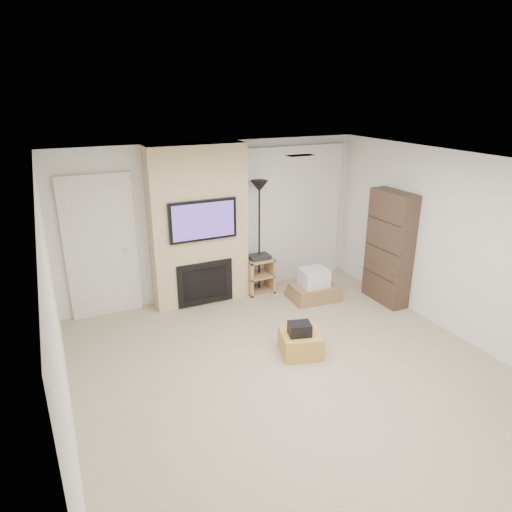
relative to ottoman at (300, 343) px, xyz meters
name	(u,v)px	position (x,y,z in m)	size (l,w,h in m)	color
floor	(298,377)	(-0.29, -0.46, -0.15)	(5.00, 5.50, 0.00)	tan
ceiling	(306,167)	(-0.29, -0.46, 2.35)	(5.00, 5.50, 0.00)	white
wall_back	(215,220)	(-0.29, 2.29, 1.10)	(5.00, 2.50, 0.00)	white
wall_left	(57,329)	(-2.79, -0.46, 1.10)	(5.50, 2.50, 0.00)	white
wall_right	(466,250)	(2.21, -0.46, 1.10)	(5.50, 2.50, 0.00)	white
hvac_vent	(301,156)	(0.11, 0.34, 2.35)	(0.35, 0.18, 0.01)	silver
ottoman	(300,343)	(0.00, 0.00, 0.00)	(0.50, 0.50, 0.30)	gold
black_bag	(300,329)	(-0.04, -0.03, 0.23)	(0.28, 0.22, 0.16)	black
fireplace_wall	(199,227)	(-0.64, 2.08, 1.09)	(1.50, 0.47, 2.50)	#D3BA85
entry_door	(101,248)	(-2.09, 2.25, 0.90)	(1.02, 0.11, 2.14)	silver
vertical_blinds	(293,210)	(1.11, 2.24, 1.12)	(1.98, 0.10, 2.37)	silver
floor_lamp	(259,205)	(0.38, 2.04, 1.33)	(0.28, 0.28, 1.88)	black
av_stand	(259,273)	(0.34, 1.97, 0.20)	(0.45, 0.38, 0.66)	tan
box_stack	(313,287)	(1.03, 1.35, 0.05)	(0.80, 0.63, 0.52)	#976F48
bookshelf	(389,248)	(2.05, 0.81, 0.75)	(0.30, 0.80, 1.80)	#39291E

